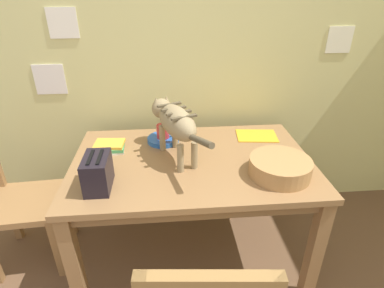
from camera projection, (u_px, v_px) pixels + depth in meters
The scene contains 10 objects.
wall_rear at pixel (180, 47), 2.07m from camera, with size 4.61×0.11×2.50m.
dining_table at pixel (192, 172), 1.83m from camera, with size 1.37×0.88×0.73m.
cat at pixel (175, 121), 1.72m from camera, with size 0.30×0.66×0.31m.
saucer_bowl at pixel (163, 139), 1.98m from camera, with size 0.20×0.20×0.03m, color blue.
coffee_mug at pixel (163, 131), 1.96m from camera, with size 0.12×0.08×0.09m.
magazine at pixel (257, 136), 2.06m from camera, with size 0.26×0.19×0.01m, color gold.
book_stack at pixel (110, 147), 1.87m from camera, with size 0.18×0.15×0.05m.
wicker_basket at pixel (280, 167), 1.63m from camera, with size 0.32×0.32×0.09m.
toaster at pixel (98, 173), 1.51m from camera, with size 0.12×0.20×0.18m.
wooden_chair_far at pixel (17, 201), 1.89m from camera, with size 0.45×0.45×0.93m.
Camera 1 is at (-0.11, -0.10, 1.64)m, focal length 29.00 mm.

